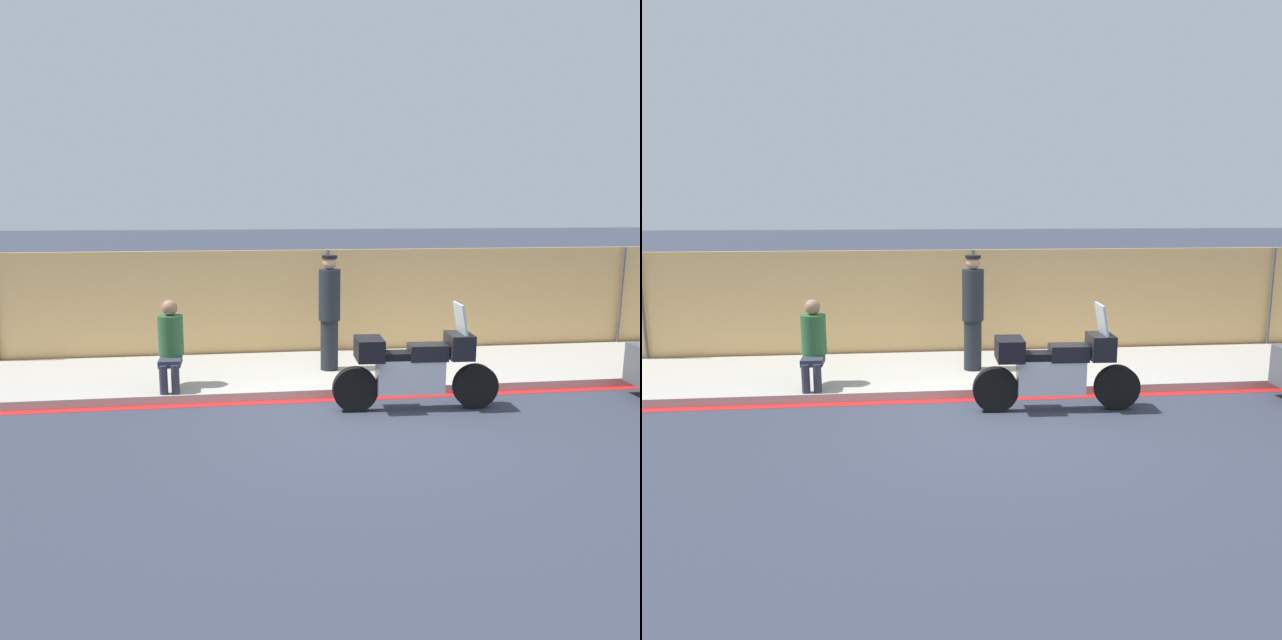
# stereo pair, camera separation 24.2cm
# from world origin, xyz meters

# --- Properties ---
(ground_plane) EXTENTS (120.00, 120.00, 0.00)m
(ground_plane) POSITION_xyz_m (0.00, 0.00, 0.00)
(ground_plane) COLOR #333847
(sidewalk) EXTENTS (42.83, 2.45, 0.13)m
(sidewalk) POSITION_xyz_m (0.00, 2.12, 0.06)
(sidewalk) COLOR #ADA89E
(sidewalk) RESTS_ON ground_plane
(curb_paint_stripe) EXTENTS (42.83, 0.18, 0.01)m
(curb_paint_stripe) POSITION_xyz_m (0.00, 0.81, 0.00)
(curb_paint_stripe) COLOR red
(curb_paint_stripe) RESTS_ON ground_plane
(storefront_fence) EXTENTS (40.69, 0.17, 1.98)m
(storefront_fence) POSITION_xyz_m (0.00, 3.44, 0.99)
(storefront_fence) COLOR #E5B26B
(storefront_fence) RESTS_ON ground_plane
(motorcycle) EXTENTS (2.31, 0.56, 1.49)m
(motorcycle) POSITION_xyz_m (0.76, 0.24, 0.60)
(motorcycle) COLOR black
(motorcycle) RESTS_ON ground_plane
(officer_standing) EXTENTS (0.35, 0.35, 1.87)m
(officer_standing) POSITION_xyz_m (-0.16, 2.04, 1.09)
(officer_standing) COLOR #1E2328
(officer_standing) RESTS_ON sidewalk
(person_seated_on_curb) EXTENTS (0.37, 0.67, 1.30)m
(person_seated_on_curb) POSITION_xyz_m (-2.62, 1.36, 0.84)
(person_seated_on_curb) COLOR #2D3342
(person_seated_on_curb) RESTS_ON sidewalk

